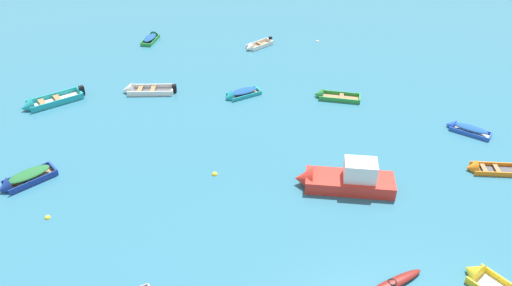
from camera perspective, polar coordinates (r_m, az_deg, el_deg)
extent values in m
cube|color=#4C4C51|center=(40.13, -12.08, 5.82)|extent=(3.50, 1.78, 0.11)
cube|color=white|center=(39.52, -12.24, 5.59)|extent=(3.44, 0.74, 0.42)
cube|color=white|center=(40.60, -11.97, 6.43)|extent=(3.44, 0.74, 0.42)
cube|color=white|center=(39.76, -9.62, 6.09)|extent=(0.35, 1.22, 0.42)
cone|color=white|center=(40.43, -14.65, 5.95)|extent=(1.01, 1.32, 1.19)
cube|color=#937047|center=(39.98, -11.86, 6.13)|extent=(0.57, 1.16, 0.03)
cube|color=#937047|center=(40.18, -13.29, 6.08)|extent=(0.57, 1.16, 0.03)
cube|color=black|center=(39.68, -9.43, 6.29)|extent=(0.38, 0.37, 0.59)
cube|color=beige|center=(40.82, -22.20, 4.44)|extent=(3.52, 3.53, 0.12)
cube|color=teal|center=(40.16, -21.99, 4.30)|extent=(2.82, 2.83, 0.48)
cube|color=teal|center=(41.33, -22.52, 5.01)|extent=(2.82, 2.83, 0.48)
cube|color=teal|center=(41.11, -19.69, 5.51)|extent=(1.02, 1.01, 0.48)
cone|color=teal|center=(40.45, -24.97, 3.78)|extent=(1.53, 1.53, 1.27)
cube|color=#937047|center=(40.73, -22.02, 4.87)|extent=(1.13, 1.13, 0.03)
cube|color=#937047|center=(40.55, -23.53, 4.36)|extent=(1.13, 1.13, 0.03)
cube|color=black|center=(41.07, -19.53, 5.78)|extent=(0.50, 0.50, 0.67)
cube|color=#99754C|center=(38.86, 9.61, 5.12)|extent=(2.99, 1.15, 0.09)
cube|color=#288C3D|center=(38.31, 9.58, 4.89)|extent=(3.08, 0.18, 0.35)
cube|color=#288C3D|center=(39.29, 9.68, 5.67)|extent=(3.08, 0.18, 0.35)
cube|color=#288C3D|center=(38.81, 11.90, 5.03)|extent=(0.15, 1.10, 0.35)
cone|color=#288C3D|center=(38.84, 7.27, 5.57)|extent=(0.74, 1.10, 1.07)
cube|color=#937047|center=(38.76, 9.87, 5.35)|extent=(0.36, 1.01, 0.03)
cube|color=red|center=(29.55, 10.77, -4.53)|extent=(5.26, 2.09, 0.78)
cone|color=red|center=(29.39, 5.55, -4.15)|extent=(1.11, 1.58, 1.53)
cube|color=white|center=(29.03, 11.98, -3.09)|extent=(1.93, 1.41, 1.16)
cube|color=black|center=(28.81, 10.40, -2.62)|extent=(0.22, 1.25, 0.51)
cube|color=#99754C|center=(32.74, -24.64, -3.92)|extent=(2.57, 2.86, 0.10)
cube|color=navy|center=(32.18, -24.32, -4.20)|extent=(1.84, 2.33, 0.39)
cube|color=navy|center=(33.13, -25.06, -3.25)|extent=(1.84, 2.33, 0.39)
cube|color=navy|center=(32.94, -22.42, -2.73)|extent=(0.98, 0.80, 0.39)
cone|color=navy|center=(32.41, -27.12, -4.73)|extent=(1.29, 1.21, 1.12)
cube|color=#937047|center=(32.64, -24.49, -3.50)|extent=(1.01, 0.88, 0.03)
cube|color=#937047|center=(32.50, -25.84, -4.08)|extent=(1.01, 0.88, 0.03)
ellipsoid|color=#236633|center=(32.49, -24.82, -3.29)|extent=(2.38, 2.64, 0.30)
cone|color=yellow|center=(26.48, 23.74, -13.47)|extent=(1.35, 1.38, 1.22)
cube|color=beige|center=(37.20, 23.50, 1.11)|extent=(2.64, 1.81, 0.07)
cube|color=blue|center=(36.76, 23.37, 0.94)|extent=(2.42, 1.15, 0.28)
cube|color=blue|center=(37.53, 23.70, 1.55)|extent=(2.42, 1.15, 0.28)
cube|color=blue|center=(37.03, 25.46, 0.61)|extent=(0.45, 0.83, 0.28)
cone|color=blue|center=(37.31, 21.55, 1.92)|extent=(0.91, 1.03, 0.86)
cube|color=#937047|center=(37.10, 23.75, 1.26)|extent=(0.58, 0.84, 0.03)
ellipsoid|color=#19478C|center=(37.03, 23.62, 1.56)|extent=(2.43, 1.69, 0.27)
ellipsoid|color=maroon|center=(24.78, 15.45, -15.46)|extent=(3.14, 2.63, 0.32)
torus|color=black|center=(24.67, 15.51, -15.24)|extent=(0.61, 0.61, 0.07)
cube|color=#4C4C51|center=(33.90, 25.83, -2.91)|extent=(2.67, 1.19, 0.08)
cube|color=orange|center=(33.46, 26.14, -3.26)|extent=(2.70, 0.32, 0.32)
cube|color=orange|center=(34.22, 25.63, -2.24)|extent=(2.70, 0.32, 0.32)
cone|color=orange|center=(33.31, 23.65, -2.67)|extent=(0.71, 1.03, 0.98)
cube|color=#937047|center=(33.85, 26.13, -2.66)|extent=(0.37, 0.93, 0.03)
cube|color=#937047|center=(33.56, 24.89, -2.63)|extent=(0.37, 0.93, 0.03)
cube|color=#99754C|center=(47.57, 0.42, 11.15)|extent=(2.25, 2.53, 0.10)
cube|color=white|center=(47.19, 0.83, 11.15)|extent=(1.66, 2.10, 0.38)
cube|color=white|center=(47.84, 0.02, 11.48)|extent=(1.66, 2.10, 0.38)
cube|color=white|center=(48.34, 1.58, 11.71)|extent=(0.80, 0.66, 0.38)
cone|color=white|center=(46.66, -0.83, 10.90)|extent=(1.10, 1.04, 0.92)
cube|color=#937047|center=(47.57, 0.55, 11.44)|extent=(0.85, 0.74, 0.03)
cube|color=black|center=(48.36, 1.68, 11.89)|extent=(0.34, 0.34, 0.53)
cube|color=#99754C|center=(38.83, -1.42, 5.58)|extent=(2.54, 2.32, 0.07)
cube|color=teal|center=(38.38, -1.05, 5.40)|extent=(2.04, 1.68, 0.29)
cube|color=teal|center=(39.19, -1.78, 6.03)|extent=(2.04, 1.68, 0.29)
cube|color=teal|center=(39.33, 0.24, 6.16)|extent=(0.73, 0.86, 0.29)
cone|color=teal|center=(38.24, -3.20, 5.26)|extent=(1.09, 1.15, 1.00)
cube|color=#937047|center=(38.81, -1.24, 5.84)|extent=(0.80, 0.89, 0.03)
ellipsoid|color=#19478C|center=(38.67, -1.42, 6.03)|extent=(2.34, 2.15, 0.27)
cube|color=#4C4C51|center=(49.77, -12.12, 11.45)|extent=(1.01, 2.39, 0.08)
cube|color=#288C3D|center=(49.92, -12.67, 11.60)|extent=(0.15, 2.46, 0.32)
cube|color=#288C3D|center=(49.54, -11.59, 11.56)|extent=(0.15, 2.46, 0.32)
cube|color=#288C3D|center=(48.69, -12.68, 11.02)|extent=(0.97, 0.14, 0.32)
cone|color=#288C3D|center=(50.81, -11.59, 12.15)|extent=(0.97, 0.60, 0.95)
cube|color=#937047|center=(49.60, -12.20, 11.59)|extent=(0.89, 0.29, 0.03)
cube|color=#937047|center=(50.21, -11.89, 11.91)|extent=(0.89, 0.29, 0.03)
ellipsoid|color=#19478C|center=(49.64, -12.17, 11.84)|extent=(0.96, 2.19, 0.26)
sphere|color=silver|center=(49.05, 7.13, 11.56)|extent=(0.31, 0.31, 0.31)
sphere|color=yellow|center=(30.39, -4.80, -3.66)|extent=(0.36, 0.36, 0.36)
sphere|color=yellow|center=(29.60, -22.96, -7.99)|extent=(0.32, 0.32, 0.32)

